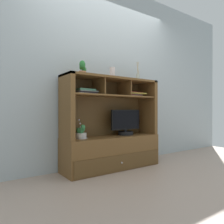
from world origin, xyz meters
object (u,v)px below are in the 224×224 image
object	(u,v)px
tv_monitor	(126,124)
magazine_stack_centre	(133,94)
potted_fern	(81,133)
potted_orchid	(81,136)
diffuser_bottle	(138,77)
ceramic_vase	(112,73)
media_console	(112,140)
potted_succulent	(83,69)
magazine_stack_left	(85,92)

from	to	relation	value
tv_monitor	magazine_stack_centre	distance (m)	0.48
potted_fern	potted_orchid	bearing A→B (deg)	-132.08
diffuser_bottle	tv_monitor	bearing A→B (deg)	171.94
magazine_stack_centre	ceramic_vase	world-z (taller)	ceramic_vase
potted_orchid	diffuser_bottle	xyz separation A→B (m)	(0.96, -0.02, 0.84)
potted_fern	ceramic_vase	world-z (taller)	ceramic_vase
potted_fern	diffuser_bottle	size ratio (longest dim) A/B	0.63
potted_orchid	magazine_stack_centre	bearing A→B (deg)	1.73
tv_monitor	ceramic_vase	xyz separation A→B (m)	(-0.26, -0.01, 0.74)
tv_monitor	potted_fern	distance (m)	0.74
media_console	tv_monitor	size ratio (longest dim) A/B	2.77
potted_orchid	potted_succulent	distance (m)	0.87
media_console	tv_monitor	world-z (taller)	media_console
media_console	diffuser_bottle	xyz separation A→B (m)	(0.47, -0.03, 0.93)
potted_fern	magazine_stack_centre	xyz separation A→B (m)	(0.89, 0.01, 0.54)
potted_fern	diffuser_bottle	world-z (taller)	diffuser_bottle
magazine_stack_centre	diffuser_bottle	world-z (taller)	diffuser_bottle
tv_monitor	media_console	bearing A→B (deg)	179.53
potted_orchid	potted_fern	distance (m)	0.04
tv_monitor	potted_orchid	world-z (taller)	tv_monitor
potted_fern	potted_succulent	world-z (taller)	potted_succulent
potted_fern	diffuser_bottle	distance (m)	1.25
tv_monitor	potted_succulent	bearing A→B (deg)	-178.47
magazine_stack_left	diffuser_bottle	xyz separation A→B (m)	(0.90, -0.01, 0.27)
diffuser_bottle	ceramic_vase	size ratio (longest dim) A/B	1.90
diffuser_bottle	ceramic_vase	distance (m)	0.47
diffuser_bottle	potted_succulent	world-z (taller)	diffuser_bottle
potted_fern	ceramic_vase	xyz separation A→B (m)	(0.48, -0.02, 0.83)
potted_orchid	ceramic_vase	xyz separation A→B (m)	(0.50, -0.00, 0.86)
media_console	potted_succulent	size ratio (longest dim) A/B	7.93
magazine_stack_centre	potted_fern	bearing A→B (deg)	-179.49
magazine_stack_centre	magazine_stack_left	bearing A→B (deg)	-177.74
potted_succulent	media_console	bearing A→B (deg)	2.61
media_console	potted_succulent	world-z (taller)	potted_succulent
magazine_stack_left	diffuser_bottle	distance (m)	0.94
magazine_stack_left	potted_succulent	world-z (taller)	potted_succulent
ceramic_vase	magazine_stack_centre	bearing A→B (deg)	4.46
tv_monitor	potted_succulent	size ratio (longest dim) A/B	2.87
diffuser_bottle	media_console	bearing A→B (deg)	176.07
magazine_stack_left	potted_fern	bearing A→B (deg)	149.21
media_console	magazine_stack_centre	distance (m)	0.78
tv_monitor	potted_orchid	xyz separation A→B (m)	(-0.75, -0.01, -0.12)
potted_fern	magazine_stack_centre	distance (m)	1.04
tv_monitor	potted_fern	world-z (taller)	tv_monitor
magazine_stack_left	potted_succulent	bearing A→B (deg)	-173.82
potted_fern	ceramic_vase	distance (m)	0.96
magazine_stack_centre	potted_succulent	xyz separation A→B (m)	(-0.89, -0.04, 0.29)
media_console	magazine_stack_centre	world-z (taller)	media_console
potted_fern	diffuser_bottle	xyz separation A→B (m)	(0.95, -0.04, 0.81)
media_console	diffuser_bottle	bearing A→B (deg)	-3.93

